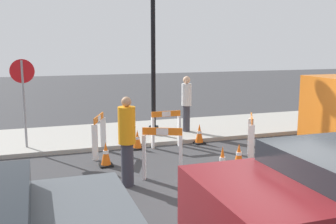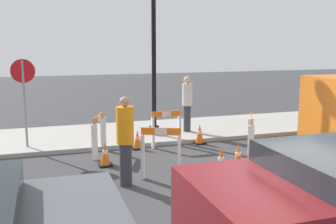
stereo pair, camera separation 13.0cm
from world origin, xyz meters
name	(u,v)px [view 2 (the right image)]	position (x,y,z in m)	size (l,w,h in m)	color
ground_plane	(290,205)	(0.00, 0.00, 0.00)	(60.00, 60.00, 0.00)	#38383A
sidewalk_slab	(176,130)	(0.00, 6.02, 0.05)	(18.00, 3.04, 0.11)	#9E9B93
streetlamp_post	(154,19)	(-0.86, 5.49, 3.44)	(0.44, 0.44, 5.17)	black
stop_sign	(24,89)	(-4.39, 5.10, 1.62)	(0.60, 0.08, 2.26)	gray
barricade_0	(161,152)	(-1.74, 1.93, 0.58)	(0.79, 0.45, 1.08)	white
barricade_1	(251,136)	(0.74, 2.68, 0.57)	(0.53, 0.82, 1.06)	white
barricade_2	(166,128)	(-0.85, 4.35, 0.53)	(0.80, 0.14, 0.98)	white
barricade_3	(99,133)	(-2.67, 4.14, 0.56)	(0.48, 0.92, 1.01)	white
traffic_cone_0	(200,134)	(0.13, 4.40, 0.27)	(0.30, 0.30, 0.56)	black
traffic_cone_1	(105,154)	(-2.67, 3.19, 0.27)	(0.30, 0.30, 0.57)	black
traffic_cone_2	(137,140)	(-1.63, 4.40, 0.24)	(0.30, 0.30, 0.51)	black
traffic_cone_3	(221,162)	(-0.51, 1.68, 0.32)	(0.30, 0.30, 0.67)	black
traffic_cone_4	(238,156)	(0.14, 2.17, 0.26)	(0.30, 0.30, 0.54)	black
person_worker	(125,138)	(-2.49, 1.81, 0.95)	(0.47, 0.47, 1.76)	#33333D
person_pedestrian	(187,101)	(0.19, 5.53, 1.03)	(0.40, 0.40, 1.68)	#33333D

